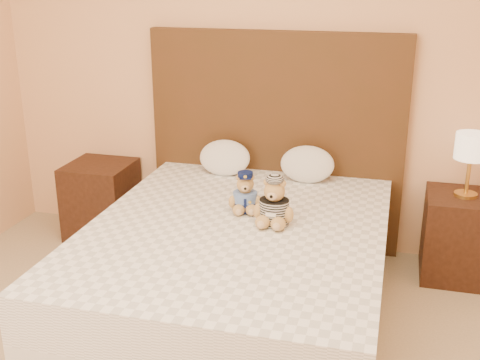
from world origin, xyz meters
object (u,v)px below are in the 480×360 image
Objects in this scene: teddy_police at (245,192)px; pillow_right at (307,163)px; lamp at (472,150)px; nightstand_left at (102,200)px; pillow_left at (225,156)px; teddy_prisoner at (274,201)px; bed at (237,270)px; nightstand_right at (460,236)px.

teddy_police is 0.67m from pillow_right.
nightstand_left is at bearing 180.00° from lamp.
teddy_police is 0.66× the size of pillow_left.
pillow_left is at bearing 125.87° from teddy_prisoner.
bed is at bearing -102.43° from teddy_police.
lamp reaches higher than teddy_police.
nightstand_right is (2.50, 0.00, 0.00)m from nightstand_left.
nightstand_right is 1.07m from pillow_right.
teddy_police is (-1.26, -0.59, -0.18)m from lamp.
nightstand_left is at bearing 147.38° from bed.
pillow_left is at bearing 101.93° from teddy_police.
lamp is (2.50, 0.00, 0.57)m from nightstand_left.
teddy_police is at bearing 146.85° from teddy_prisoner.
nightstand_right is at bearing -1.10° from pillow_left.
nightstand_right is at bearing 10.75° from teddy_police.
pillow_right is (0.57, 0.00, 0.00)m from pillow_left.
pillow_left is (-0.31, 0.83, 0.40)m from bed.
teddy_prisoner is at bearing -145.37° from nightstand_right.
teddy_police is at bearing -154.94° from nightstand_right.
nightstand_left is 2.07× the size of teddy_prisoner.
teddy_police is 0.69m from pillow_left.
bed is 0.45m from teddy_police.
lamp is 1.51× the size of teddy_prisoner.
teddy_prisoner is (-1.06, -0.73, 0.41)m from nightstand_right.
lamp reaches higher than teddy_prisoner.
lamp is at bearing -1.73° from pillow_right.
pillow_right is (0.06, 0.76, -0.01)m from teddy_prisoner.
bed is at bearing -147.38° from nightstand_right.
bed and nightstand_right have the same top height.
teddy_police is at bearing 91.88° from bed.
nightstand_right is 0.57m from lamp.
teddy_prisoner reaches higher than pillow_right.
nightstand_left is 1.56m from pillow_right.
pillow_left reaches higher than bed.
teddy_police is 0.25m from teddy_prisoner.
nightstand_left is 2.35× the size of teddy_police.
bed is 1.48m from nightstand_left.
pillow_right is (-1.00, 0.03, 0.40)m from nightstand_right.
teddy_police is at bearing -63.77° from pillow_left.
nightstand_right is 1.55× the size of pillow_left.
lamp is 1.40m from teddy_police.
lamp is at bearing 36.93° from teddy_prisoner.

